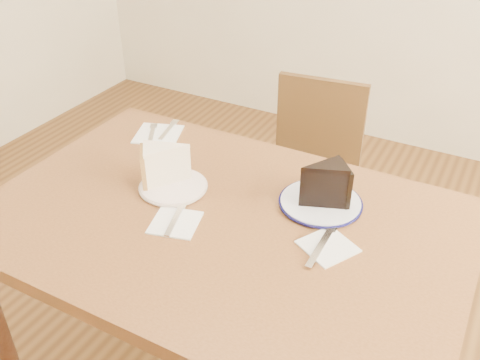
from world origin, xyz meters
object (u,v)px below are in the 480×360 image
object	(u,v)px
table	(222,248)
chair_far	(308,178)
plate_navy	(320,203)
carrot_cake	(168,165)
plate_cream	(173,187)
chocolate_cake	(321,187)

from	to	relation	value
table	chair_far	distance (m)	0.74
plate_navy	carrot_cake	world-z (taller)	carrot_cake
table	chair_far	size ratio (longest dim) A/B	1.49
chair_far	plate_cream	size ratio (longest dim) A/B	4.55
plate_cream	chair_far	bearing A→B (deg)	77.80
chair_far	plate_navy	size ratio (longest dim) A/B	3.90
carrot_cake	chair_far	bearing A→B (deg)	128.83
table	plate_navy	size ratio (longest dim) A/B	5.81
chair_far	chocolate_cake	world-z (taller)	chocolate_cake
carrot_cake	chocolate_cake	distance (m)	0.41
chair_far	carrot_cake	distance (m)	0.76
plate_navy	plate_cream	bearing A→B (deg)	-162.43
table	chocolate_cake	xyz separation A→B (m)	(0.20, 0.16, 0.16)
chocolate_cake	plate_navy	bearing A→B (deg)	-35.73
chair_far	chocolate_cake	xyz separation A→B (m)	(0.24, -0.55, 0.36)
chair_far	plate_cream	xyz separation A→B (m)	(-0.14, -0.66, 0.31)
table	carrot_cake	bearing A→B (deg)	161.73
table	plate_cream	bearing A→B (deg)	164.05
table	chocolate_cake	distance (m)	0.30
plate_cream	carrot_cake	xyz separation A→B (m)	(-0.02, 0.02, 0.05)
table	plate_cream	size ratio (longest dim) A/B	6.78
plate_navy	chocolate_cake	xyz separation A→B (m)	(0.00, -0.01, 0.06)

